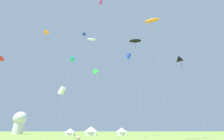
{
  "coord_description": "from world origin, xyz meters",
  "views": [
    {
      "loc": [
        -1.62,
        -3.41,
        2.06
      ],
      "look_at": [
        0.0,
        32.0,
        15.86
      ],
      "focal_mm": 24.61,
      "sensor_mm": 36.0,
      "label": 1
    }
  ],
  "objects_px": {
    "kite_white_parafoil": "(92,39)",
    "kite_blue_diamond": "(84,38)",
    "kite_blue_box": "(129,56)",
    "festival_tent_right": "(70,132)",
    "kite_cyan_parafoil": "(72,59)",
    "kite_black_parafoil": "(135,41)",
    "kite_black_delta": "(181,60)",
    "kite_green_diamond": "(95,72)",
    "festival_tent_center": "(122,131)",
    "kite_magenta_parafoil": "(101,3)",
    "festival_tent_left": "(91,131)",
    "kite_orange_delta": "(46,33)",
    "observatory_dome": "(19,121)",
    "kite_orange_parafoil": "(152,21)",
    "kite_white_box": "(62,91)"
  },
  "relations": [
    {
      "from": "kite_white_parafoil",
      "to": "kite_blue_diamond",
      "type": "bearing_deg",
      "value": -115.39
    },
    {
      "from": "kite_blue_box",
      "to": "festival_tent_right",
      "type": "height_order",
      "value": "kite_blue_box"
    },
    {
      "from": "kite_blue_box",
      "to": "kite_white_parafoil",
      "type": "xyz_separation_m",
      "value": [
        -14.76,
        4.05,
        9.56
      ]
    },
    {
      "from": "festival_tent_right",
      "to": "kite_cyan_parafoil",
      "type": "bearing_deg",
      "value": -79.59
    },
    {
      "from": "kite_blue_diamond",
      "to": "festival_tent_right",
      "type": "height_order",
      "value": "kite_blue_diamond"
    },
    {
      "from": "kite_black_parafoil",
      "to": "kite_black_delta",
      "type": "relative_size",
      "value": 0.93
    },
    {
      "from": "kite_black_parafoil",
      "to": "kite_green_diamond",
      "type": "xyz_separation_m",
      "value": [
        -9.01,
        15.95,
        -1.08
      ]
    },
    {
      "from": "kite_black_parafoil",
      "to": "festival_tent_center",
      "type": "height_order",
      "value": "kite_black_parafoil"
    },
    {
      "from": "festival_tent_right",
      "to": "festival_tent_center",
      "type": "bearing_deg",
      "value": 0.0
    },
    {
      "from": "kite_cyan_parafoil",
      "to": "festival_tent_right",
      "type": "height_order",
      "value": "kite_cyan_parafoil"
    },
    {
      "from": "kite_black_parafoil",
      "to": "kite_green_diamond",
      "type": "height_order",
      "value": "kite_black_parafoil"
    },
    {
      "from": "kite_magenta_parafoil",
      "to": "festival_tent_left",
      "type": "distance_m",
      "value": 43.85
    },
    {
      "from": "kite_blue_diamond",
      "to": "festival_tent_right",
      "type": "distance_m",
      "value": 35.47
    },
    {
      "from": "kite_orange_delta",
      "to": "observatory_dome",
      "type": "xyz_separation_m",
      "value": [
        -20.12,
        33.34,
        -30.86
      ]
    },
    {
      "from": "kite_cyan_parafoil",
      "to": "kite_green_diamond",
      "type": "distance_m",
      "value": 17.39
    },
    {
      "from": "kite_blue_box",
      "to": "kite_black_delta",
      "type": "distance_m",
      "value": 21.19
    },
    {
      "from": "observatory_dome",
      "to": "festival_tent_right",
      "type": "bearing_deg",
      "value": -37.15
    },
    {
      "from": "observatory_dome",
      "to": "kite_blue_diamond",
      "type": "bearing_deg",
      "value": -43.68
    },
    {
      "from": "kite_green_diamond",
      "to": "kite_blue_diamond",
      "type": "xyz_separation_m",
      "value": [
        -5.48,
        8.36,
        17.18
      ]
    },
    {
      "from": "kite_white_parafoil",
      "to": "kite_blue_diamond",
      "type": "relative_size",
      "value": 1.02
    },
    {
      "from": "kite_blue_diamond",
      "to": "kite_orange_parafoil",
      "type": "height_order",
      "value": "kite_blue_diamond"
    },
    {
      "from": "kite_blue_diamond",
      "to": "kite_orange_parafoil",
      "type": "relative_size",
      "value": 1.34
    },
    {
      "from": "kite_green_diamond",
      "to": "festival_tent_center",
      "type": "xyz_separation_m",
      "value": [
        9.36,
        18.43,
        -16.42
      ]
    },
    {
      "from": "kite_cyan_parafoil",
      "to": "kite_white_parafoil",
      "type": "bearing_deg",
      "value": 89.68
    },
    {
      "from": "kite_orange_parafoil",
      "to": "kite_orange_delta",
      "type": "bearing_deg",
      "value": 149.33
    },
    {
      "from": "kite_white_parafoil",
      "to": "kite_cyan_parafoil",
      "type": "bearing_deg",
      "value": -90.32
    },
    {
      "from": "kite_orange_parafoil",
      "to": "festival_tent_right",
      "type": "bearing_deg",
      "value": 128.14
    },
    {
      "from": "kite_orange_delta",
      "to": "kite_orange_parafoil",
      "type": "bearing_deg",
      "value": -30.67
    },
    {
      "from": "kite_white_box",
      "to": "festival_tent_center",
      "type": "xyz_separation_m",
      "value": [
        18.26,
        19.38,
        -10.5
      ]
    },
    {
      "from": "kite_blue_diamond",
      "to": "festival_tent_center",
      "type": "relative_size",
      "value": 8.9
    },
    {
      "from": "kite_magenta_parafoil",
      "to": "kite_orange_parafoil",
      "type": "xyz_separation_m",
      "value": [
        13.0,
        -3.16,
        -8.34
      ]
    },
    {
      "from": "kite_magenta_parafoil",
      "to": "kite_blue_diamond",
      "type": "height_order",
      "value": "kite_blue_diamond"
    },
    {
      "from": "kite_orange_delta",
      "to": "kite_magenta_parafoil",
      "type": "height_order",
      "value": "kite_orange_delta"
    },
    {
      "from": "kite_magenta_parafoil",
      "to": "kite_green_diamond",
      "type": "bearing_deg",
      "value": 98.62
    },
    {
      "from": "kite_white_box",
      "to": "festival_tent_center",
      "type": "bearing_deg",
      "value": 46.71
    },
    {
      "from": "kite_blue_diamond",
      "to": "kite_orange_parafoil",
      "type": "distance_m",
      "value": 29.52
    },
    {
      "from": "kite_black_parafoil",
      "to": "kite_orange_parafoil",
      "type": "xyz_separation_m",
      "value": [
        5.35,
        3.83,
        8.46
      ]
    },
    {
      "from": "kite_orange_parafoil",
      "to": "kite_magenta_parafoil",
      "type": "bearing_deg",
      "value": 166.33
    },
    {
      "from": "kite_black_delta",
      "to": "festival_tent_left",
      "type": "distance_m",
      "value": 39.53
    },
    {
      "from": "kite_black_delta",
      "to": "kite_black_parafoil",
      "type": "bearing_deg",
      "value": -145.32
    },
    {
      "from": "kite_cyan_parafoil",
      "to": "observatory_dome",
      "type": "distance_m",
      "value": 69.94
    },
    {
      "from": "kite_blue_box",
      "to": "observatory_dome",
      "type": "relative_size",
      "value": 2.73
    },
    {
      "from": "kite_black_parafoil",
      "to": "festival_tent_right",
      "type": "xyz_separation_m",
      "value": [
        -18.64,
        34.38,
        -17.65
      ]
    },
    {
      "from": "kite_white_parafoil",
      "to": "observatory_dome",
      "type": "xyz_separation_m",
      "value": [
        -37.54,
        28.3,
        -31.82
      ]
    },
    {
      "from": "kite_orange_delta",
      "to": "kite_blue_diamond",
      "type": "height_order",
      "value": "kite_orange_delta"
    },
    {
      "from": "kite_magenta_parafoil",
      "to": "kite_blue_diamond",
      "type": "relative_size",
      "value": 0.96
    },
    {
      "from": "kite_black_parafoil",
      "to": "kite_magenta_parafoil",
      "type": "height_order",
      "value": "kite_magenta_parafoil"
    },
    {
      "from": "kite_white_box",
      "to": "observatory_dome",
      "type": "height_order",
      "value": "kite_white_box"
    },
    {
      "from": "observatory_dome",
      "to": "kite_cyan_parafoil",
      "type": "bearing_deg",
      "value": -57.45
    },
    {
      "from": "kite_green_diamond",
      "to": "kite_black_parafoil",
      "type": "bearing_deg",
      "value": -60.53
    }
  ]
}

